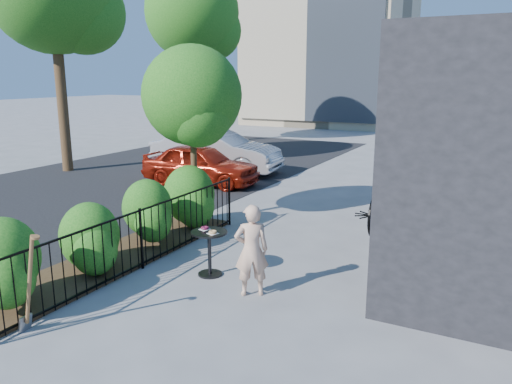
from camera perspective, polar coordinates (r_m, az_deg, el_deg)
The scene contains 12 objects.
ground at distance 8.30m, azimuth -4.75°, elevation -10.49°, with size 120.00×120.00×0.00m, color gray.
fence at distance 8.95m, azimuth -12.98°, elevation -5.17°, with size 0.05×6.05×1.10m.
planting_bed at distance 9.58m, azimuth -16.03°, elevation -7.43°, with size 1.30×6.00×0.08m, color #382616.
shrubs at distance 9.37m, azimuth -15.42°, elevation -3.59°, with size 1.10×5.60×1.24m.
patio_tree at distance 11.16m, azimuth -7.16°, elevation 10.19°, with size 2.20×2.20×3.94m.
street at distance 14.94m, azimuth -21.49°, elevation -0.60°, with size 9.00×30.00×0.01m, color black.
street_tree_far at distance 24.87m, azimuth -7.24°, elevation 19.08°, with size 4.40×4.40×8.28m.
cafe_table at distance 8.50m, azimuth -5.35°, elevation -6.05°, with size 0.62×0.62×0.83m.
woman at distance 7.66m, azimuth -0.52°, elevation -6.69°, with size 0.53×0.35×1.45m, color #DCAC8E.
shovel at distance 7.19m, azimuth -24.54°, elevation -10.12°, with size 0.48×0.19×1.44m.
car_red at distance 15.61m, azimuth -6.34°, elevation 3.16°, with size 1.49×3.69×1.26m, color maroon.
car_silver at distance 17.50m, azimuth -4.57°, elevation 4.67°, with size 1.58×4.54×1.49m, color #ABABB0.
Camera 1 is at (4.13, -6.39, 3.33)m, focal length 35.00 mm.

